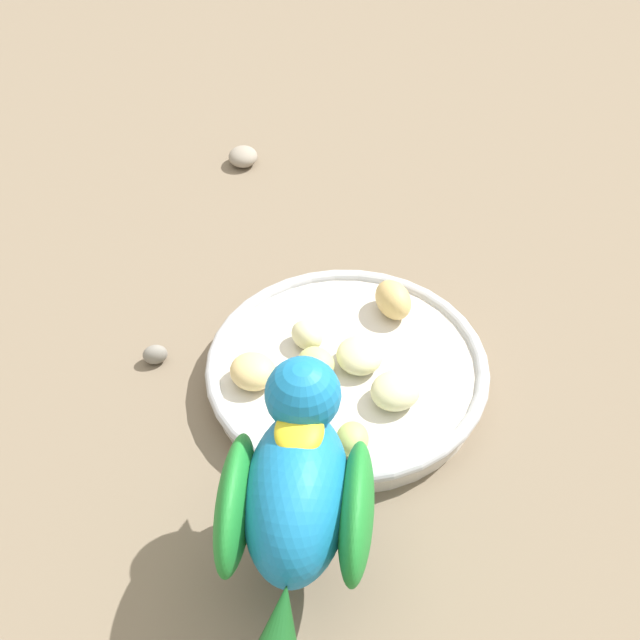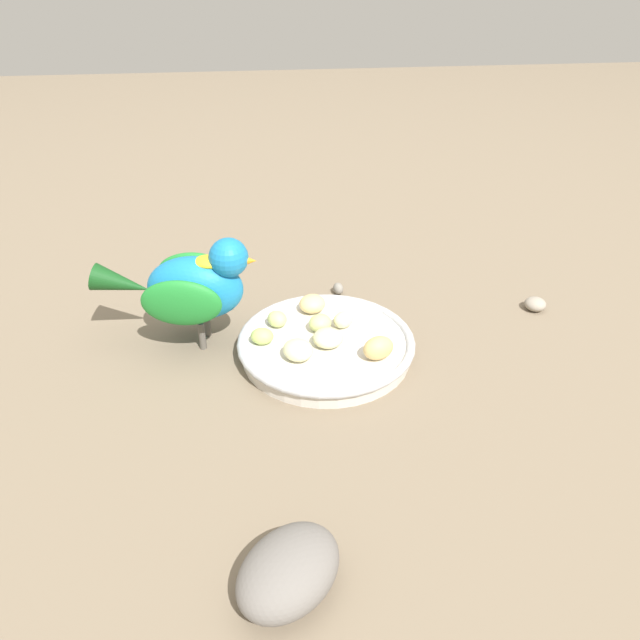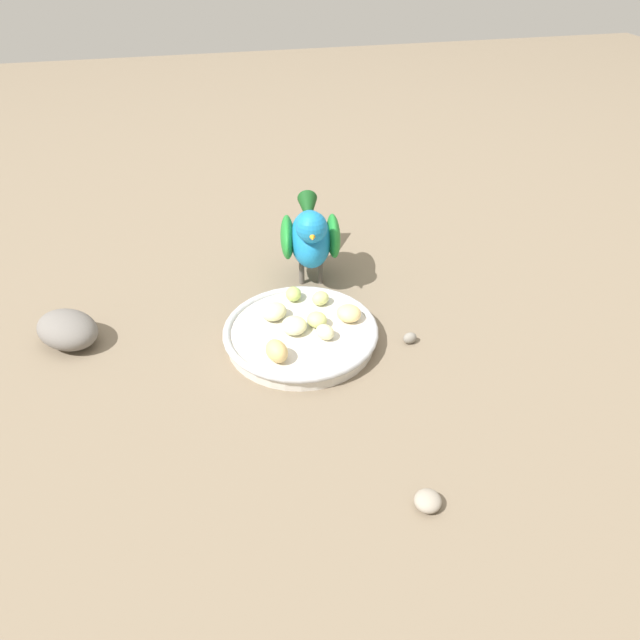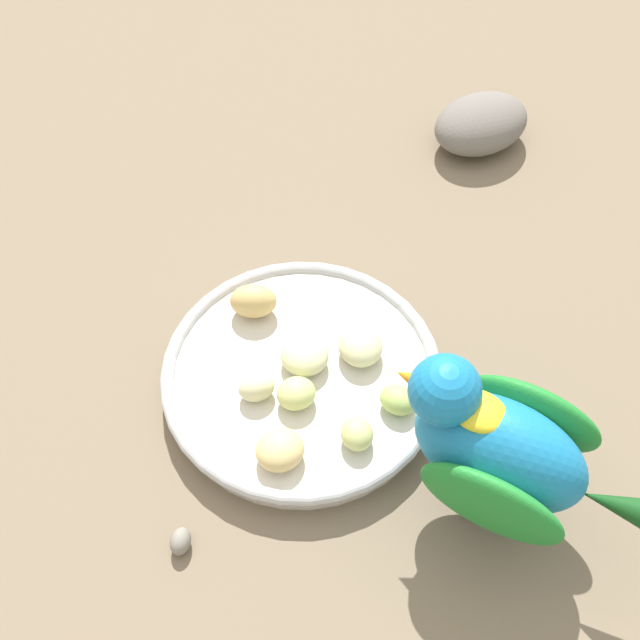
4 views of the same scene
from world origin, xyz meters
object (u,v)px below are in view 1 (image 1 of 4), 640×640
at_px(feeding_bowl, 347,372).
at_px(apple_piece_7, 393,300).
at_px(apple_piece_2, 307,335).
at_px(parrot, 296,496).
at_px(apple_piece_0, 360,355).
at_px(apple_piece_6, 396,391).
at_px(apple_piece_3, 352,439).
at_px(pebble_0, 243,157).
at_px(pebble_1, 155,355).
at_px(apple_piece_1, 253,371).
at_px(apple_piece_4, 298,420).
at_px(apple_piece_5, 316,363).

height_order(feeding_bowl, apple_piece_7, apple_piece_7).
distance_m(apple_piece_2, parrot, 0.20).
distance_m(apple_piece_0, apple_piece_6, 0.05).
xyz_separation_m(apple_piece_3, pebble_0, (-0.40, -0.07, -0.02)).
bearing_deg(apple_piece_7, apple_piece_2, -67.09).
bearing_deg(apple_piece_6, pebble_1, -112.17).
xyz_separation_m(apple_piece_0, pebble_0, (-0.32, -0.09, -0.02)).
bearing_deg(apple_piece_0, apple_piece_6, 30.13).
relative_size(feeding_bowl, apple_piece_0, 5.84).
bearing_deg(apple_piece_3, apple_piece_6, 138.25).
xyz_separation_m(apple_piece_1, apple_piece_7, (-0.07, 0.12, 0.00)).
relative_size(apple_piece_3, apple_piece_7, 0.75).
bearing_deg(feeding_bowl, apple_piece_6, 40.37).
distance_m(apple_piece_7, parrot, 0.25).
bearing_deg(pebble_1, apple_piece_1, 59.36).
height_order(apple_piece_0, parrot, parrot).
relative_size(parrot, pebble_1, 10.46).
distance_m(feeding_bowl, pebble_1, 0.16).
bearing_deg(parrot, apple_piece_2, 3.52).
bearing_deg(apple_piece_3, apple_piece_4, -119.01).
relative_size(apple_piece_7, parrot, 0.18).
bearing_deg(apple_piece_4, apple_piece_6, 105.44).
height_order(feeding_bowl, pebble_0, feeding_bowl).
relative_size(apple_piece_1, apple_piece_4, 1.35).
bearing_deg(apple_piece_5, apple_piece_1, -84.39).
relative_size(apple_piece_0, apple_piece_2, 1.35).
distance_m(apple_piece_0, parrot, 0.19).
distance_m(feeding_bowl, apple_piece_5, 0.03).
height_order(apple_piece_0, apple_piece_6, apple_piece_6).
height_order(feeding_bowl, parrot, parrot).
relative_size(apple_piece_0, apple_piece_4, 1.41).
bearing_deg(apple_piece_5, apple_piece_2, -171.21).
height_order(parrot, pebble_0, parrot).
height_order(feeding_bowl, apple_piece_2, apple_piece_2).
height_order(apple_piece_3, apple_piece_5, apple_piece_5).
bearing_deg(apple_piece_6, apple_piece_7, 173.13).
height_order(apple_piece_5, pebble_0, apple_piece_5).
bearing_deg(apple_piece_2, apple_piece_1, -51.11).
height_order(apple_piece_1, apple_piece_3, apple_piece_1).
relative_size(feeding_bowl, apple_piece_3, 7.79).
relative_size(apple_piece_6, pebble_1, 1.91).
relative_size(apple_piece_3, apple_piece_4, 1.06).
xyz_separation_m(apple_piece_4, apple_piece_6, (-0.02, 0.08, 0.00)).
bearing_deg(apple_piece_4, feeding_bowl, 143.96).
bearing_deg(pebble_0, apple_piece_1, 0.11).
relative_size(apple_piece_0, apple_piece_5, 1.27).
bearing_deg(apple_piece_4, parrot, -4.04).
relative_size(apple_piece_4, pebble_1, 1.34).
distance_m(apple_piece_2, pebble_1, 0.13).
relative_size(apple_piece_1, apple_piece_7, 0.95).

